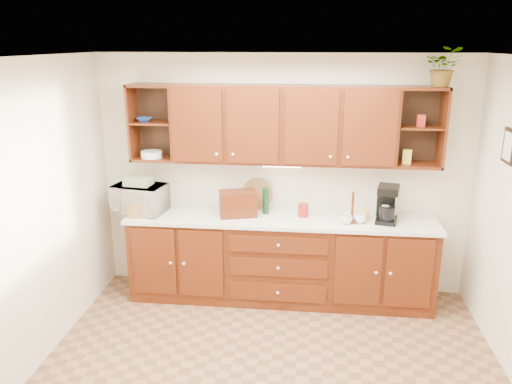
% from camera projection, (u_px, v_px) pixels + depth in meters
% --- Properties ---
extents(floor, '(4.00, 4.00, 0.00)m').
position_uv_depth(floor, '(268.00, 381.00, 4.14)').
color(floor, olive).
rests_on(floor, ground).
extents(ceiling, '(4.00, 4.00, 0.00)m').
position_uv_depth(ceiling, '(271.00, 58.00, 3.39)').
color(ceiling, white).
rests_on(ceiling, back_wall).
extents(back_wall, '(4.00, 0.00, 4.00)m').
position_uv_depth(back_wall, '(283.00, 176.00, 5.43)').
color(back_wall, '#EFE6C9').
rests_on(back_wall, floor).
extents(left_wall, '(0.00, 3.50, 3.50)m').
position_uv_depth(left_wall, '(20.00, 226.00, 3.97)').
color(left_wall, '#EFE6C9').
rests_on(left_wall, floor).
extents(base_cabinets, '(3.20, 0.60, 0.90)m').
position_uv_depth(base_cabinets, '(280.00, 259.00, 5.39)').
color(base_cabinets, '#371206').
rests_on(base_cabinets, floor).
extents(countertop, '(3.24, 0.64, 0.04)m').
position_uv_depth(countertop, '(281.00, 219.00, 5.25)').
color(countertop, white).
rests_on(countertop, base_cabinets).
extents(upper_cabinets, '(3.20, 0.33, 0.80)m').
position_uv_depth(upper_cabinets, '(284.00, 124.00, 5.10)').
color(upper_cabinets, '#371206').
rests_on(upper_cabinets, back_wall).
extents(undercabinet_light, '(0.40, 0.05, 0.02)m').
position_uv_depth(undercabinet_light, '(282.00, 166.00, 5.18)').
color(undercabinet_light, white).
rests_on(undercabinet_light, upper_cabinets).
extents(framed_picture, '(0.03, 0.24, 0.30)m').
position_uv_depth(framed_picture, '(510.00, 146.00, 4.26)').
color(framed_picture, black).
rests_on(framed_picture, right_wall).
extents(wicker_basket, '(0.24, 0.24, 0.14)m').
position_uv_depth(wicker_basket, '(136.00, 209.00, 5.26)').
color(wicker_basket, olive).
rests_on(wicker_basket, countertop).
extents(microwave, '(0.60, 0.46, 0.30)m').
position_uv_depth(microwave, '(140.00, 198.00, 5.36)').
color(microwave, beige).
rests_on(microwave, countertop).
extents(towel_stack, '(0.29, 0.23, 0.08)m').
position_uv_depth(towel_stack, '(139.00, 181.00, 5.30)').
color(towel_stack, '#CFC761').
rests_on(towel_stack, microwave).
extents(wine_bottle, '(0.08, 0.08, 0.29)m').
position_uv_depth(wine_bottle, '(266.00, 201.00, 5.31)').
color(wine_bottle, black).
rests_on(wine_bottle, countertop).
extents(woven_tray, '(0.36, 0.17, 0.34)m').
position_uv_depth(woven_tray, '(258.00, 208.00, 5.50)').
color(woven_tray, olive).
rests_on(woven_tray, countertop).
extents(bread_box, '(0.43, 0.33, 0.26)m').
position_uv_depth(bread_box, '(238.00, 204.00, 5.24)').
color(bread_box, '#371206').
rests_on(bread_box, countertop).
extents(mug_tree, '(0.28, 0.29, 0.32)m').
position_uv_depth(mug_tree, '(352.00, 217.00, 5.08)').
color(mug_tree, '#371206').
rests_on(mug_tree, countertop).
extents(canister_red, '(0.13, 0.13, 0.14)m').
position_uv_depth(canister_red, '(303.00, 210.00, 5.24)').
color(canister_red, maroon).
rests_on(canister_red, countertop).
extents(canister_white, '(0.09, 0.09, 0.17)m').
position_uv_depth(canister_white, '(385.00, 214.00, 5.07)').
color(canister_white, white).
rests_on(canister_white, countertop).
extents(canister_yellow, '(0.10, 0.10, 0.10)m').
position_uv_depth(canister_yellow, '(364.00, 215.00, 5.15)').
color(canister_yellow, gold).
rests_on(canister_yellow, countertop).
extents(coffee_maker, '(0.26, 0.30, 0.38)m').
position_uv_depth(coffee_maker, '(387.00, 204.00, 5.06)').
color(coffee_maker, black).
rests_on(coffee_maker, countertop).
extents(bowl_stack, '(0.19, 0.19, 0.04)m').
position_uv_depth(bowl_stack, '(145.00, 120.00, 5.24)').
color(bowl_stack, navy).
rests_on(bowl_stack, upper_cabinets).
extents(plate_stack, '(0.29, 0.29, 0.07)m').
position_uv_depth(plate_stack, '(152.00, 154.00, 5.31)').
color(plate_stack, white).
rests_on(plate_stack, upper_cabinets).
extents(pantry_box_yellow, '(0.10, 0.09, 0.15)m').
position_uv_depth(pantry_box_yellow, '(407.00, 157.00, 5.03)').
color(pantry_box_yellow, gold).
rests_on(pantry_box_yellow, upper_cabinets).
extents(pantry_box_red, '(0.09, 0.08, 0.12)m').
position_uv_depth(pantry_box_red, '(421.00, 120.00, 4.92)').
color(pantry_box_red, maroon).
rests_on(pantry_box_red, upper_cabinets).
extents(potted_plant, '(0.38, 0.34, 0.37)m').
position_uv_depth(potted_plant, '(444.00, 67.00, 4.71)').
color(potted_plant, '#999999').
rests_on(potted_plant, upper_cabinets).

